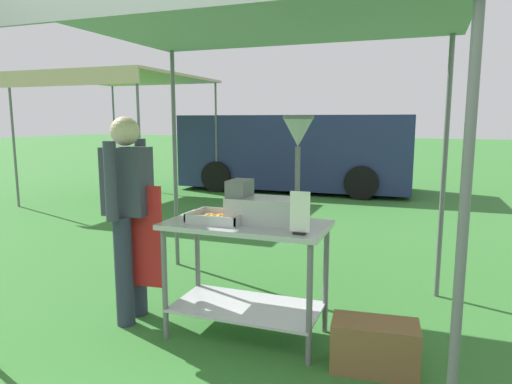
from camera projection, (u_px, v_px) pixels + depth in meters
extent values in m
plane|color=#33702D|center=(355.00, 212.00, 8.03)|extent=(70.00, 70.00, 0.00)
cylinder|color=slate|center=(463.00, 229.00, 1.85)|extent=(0.04, 0.04, 2.30)
cylinder|color=slate|center=(175.00, 161.00, 4.92)|extent=(0.04, 0.04, 2.30)
cylinder|color=slate|center=(444.00, 170.00, 4.00)|extent=(0.04, 0.04, 2.30)
cube|color=#939399|center=(254.00, 13.00, 3.20)|extent=(2.88, 2.52, 0.05)
cube|color=#B7B7BC|center=(246.00, 225.00, 3.29)|extent=(1.17, 0.61, 0.04)
cube|color=#B7B7BC|center=(247.00, 307.00, 3.39)|extent=(1.07, 0.56, 0.02)
cylinder|color=slate|center=(165.00, 284.00, 3.31)|extent=(0.04, 0.04, 0.82)
cylinder|color=slate|center=(309.00, 305.00, 2.94)|extent=(0.04, 0.04, 0.82)
cylinder|color=slate|center=(198.00, 264.00, 3.78)|extent=(0.04, 0.04, 0.82)
cylinder|color=slate|center=(326.00, 279.00, 3.41)|extent=(0.04, 0.04, 0.82)
cube|color=#B7B7BC|center=(218.00, 221.00, 3.31)|extent=(0.39, 0.31, 0.01)
cube|color=#B7B7BC|center=(209.00, 220.00, 3.17)|extent=(0.39, 0.01, 0.06)
cube|color=#B7B7BC|center=(227.00, 212.00, 3.45)|extent=(0.39, 0.01, 0.06)
cube|color=#B7B7BC|center=(195.00, 214.00, 3.37)|extent=(0.01, 0.31, 0.06)
cube|color=#B7B7BC|center=(243.00, 218.00, 3.24)|extent=(0.01, 0.31, 0.06)
torus|color=gold|center=(196.00, 219.00, 3.30)|extent=(0.10, 0.10, 0.02)
torus|color=gold|center=(202.00, 217.00, 3.35)|extent=(0.09, 0.09, 0.02)
torus|color=gold|center=(227.00, 220.00, 3.25)|extent=(0.10, 0.10, 0.02)
torus|color=gold|center=(214.00, 217.00, 3.37)|extent=(0.09, 0.09, 0.02)
torus|color=gold|center=(211.00, 220.00, 3.24)|extent=(0.08, 0.08, 0.02)
torus|color=gold|center=(234.00, 217.00, 3.37)|extent=(0.09, 0.09, 0.02)
torus|color=gold|center=(225.00, 218.00, 3.32)|extent=(0.10, 0.10, 0.02)
torus|color=gold|center=(206.00, 219.00, 3.30)|extent=(0.10, 0.10, 0.02)
torus|color=gold|center=(221.00, 222.00, 3.20)|extent=(0.09, 0.09, 0.02)
torus|color=gold|center=(221.00, 215.00, 3.41)|extent=(0.10, 0.10, 0.02)
torus|color=gold|center=(236.00, 219.00, 3.30)|extent=(0.10, 0.10, 0.02)
torus|color=gold|center=(209.00, 215.00, 3.42)|extent=(0.10, 0.10, 0.02)
torus|color=gold|center=(232.00, 222.00, 3.18)|extent=(0.10, 0.10, 0.02)
torus|color=gold|center=(215.00, 217.00, 3.25)|extent=(0.08, 0.08, 0.02)
cube|color=#B7B7BC|center=(267.00, 210.00, 3.27)|extent=(0.56, 0.28, 0.18)
cube|color=slate|center=(240.00, 188.00, 3.32)|extent=(0.14, 0.22, 0.12)
cylinder|color=slate|center=(297.00, 173.00, 3.15)|extent=(0.04, 0.04, 0.37)
cone|color=#B7B7BC|center=(298.00, 133.00, 3.11)|extent=(0.20, 0.20, 0.19)
cylinder|color=slate|center=(298.00, 117.00, 3.09)|extent=(0.21, 0.21, 0.02)
cube|color=black|center=(300.00, 233.00, 2.95)|extent=(0.08, 0.05, 0.02)
cube|color=white|center=(300.00, 212.00, 2.92)|extent=(0.13, 0.01, 0.26)
cylinder|color=#2D3347|center=(137.00, 264.00, 3.73)|extent=(0.14, 0.14, 0.86)
cylinder|color=#2D3347|center=(124.00, 271.00, 3.53)|extent=(0.14, 0.14, 0.86)
cube|color=#383D4C|center=(127.00, 181.00, 3.52)|extent=(0.36, 0.25, 0.52)
cube|color=red|center=(143.00, 237.00, 3.56)|extent=(0.32, 0.05, 0.80)
cylinder|color=#383D4C|center=(141.00, 174.00, 3.73)|extent=(0.10, 0.10, 0.58)
cylinder|color=#383D4C|center=(111.00, 181.00, 3.31)|extent=(0.10, 0.10, 0.58)
sphere|color=beige|center=(125.00, 131.00, 3.46)|extent=(0.22, 0.22, 0.22)
cube|color=brown|center=(374.00, 346.00, 2.92)|extent=(0.57, 0.34, 0.32)
cube|color=navy|center=(297.00, 151.00, 10.52)|extent=(5.15, 2.02, 1.60)
cube|color=#1E2833|center=(387.00, 134.00, 9.82)|extent=(0.14, 1.62, 0.70)
cylinder|color=black|center=(370.00, 173.00, 10.97)|extent=(0.69, 0.26, 0.68)
cylinder|color=black|center=(362.00, 183.00, 9.23)|extent=(0.69, 0.26, 0.68)
cylinder|color=black|center=(246.00, 168.00, 11.98)|extent=(0.69, 0.26, 0.68)
cylinder|color=black|center=(217.00, 176.00, 10.25)|extent=(0.69, 0.26, 0.68)
cylinder|color=slate|center=(14.00, 142.00, 8.33)|extent=(0.04, 0.04, 2.38)
cylinder|color=slate|center=(139.00, 145.00, 7.40)|extent=(0.04, 0.04, 2.38)
cylinder|color=slate|center=(115.00, 137.00, 11.01)|extent=(0.04, 0.04, 2.38)
cylinder|color=slate|center=(216.00, 138.00, 10.09)|extent=(0.04, 0.04, 2.38)
cube|color=#CCB78E|center=(122.00, 78.00, 9.02)|extent=(2.89, 3.10, 0.05)
cube|color=#CCB78E|center=(65.00, 78.00, 7.62)|extent=(2.89, 0.02, 0.24)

